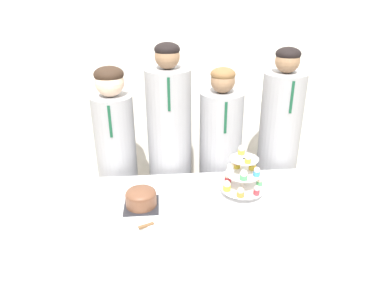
# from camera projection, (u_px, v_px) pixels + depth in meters

# --- Properties ---
(wall_back) EXTENTS (9.00, 0.06, 2.70)m
(wall_back) POSITION_uv_depth(u_px,v_px,m) (189.00, 67.00, 2.91)
(wall_back) COLOR silver
(wall_back) RESTS_ON ground_plane
(table) EXTENTS (1.57, 0.57, 0.78)m
(table) POSITION_uv_depth(u_px,v_px,m) (203.00, 245.00, 2.28)
(table) COLOR white
(table) RESTS_ON ground_plane
(round_cake) EXTENTS (0.20, 0.20, 0.12)m
(round_cake) POSITION_uv_depth(u_px,v_px,m) (141.00, 197.00, 1.98)
(round_cake) COLOR #232328
(round_cake) RESTS_ON table
(cake_knife) EXTENTS (0.27, 0.13, 0.01)m
(cake_knife) POSITION_uv_depth(u_px,v_px,m) (155.00, 223.00, 1.86)
(cake_knife) COLOR silver
(cake_knife) RESTS_ON table
(cupcake_stand) EXTENTS (0.27, 0.27, 0.31)m
(cupcake_stand) POSITION_uv_depth(u_px,v_px,m) (242.00, 175.00, 2.07)
(cupcake_stand) COLOR silver
(cupcake_stand) RESTS_ON table
(student_0) EXTENTS (0.29, 0.29, 1.49)m
(student_0) POSITION_uv_depth(u_px,v_px,m) (118.00, 170.00, 2.54)
(student_0) COLOR #939399
(student_0) RESTS_ON ground_plane
(student_1) EXTENTS (0.31, 0.32, 1.64)m
(student_1) POSITION_uv_depth(u_px,v_px,m) (170.00, 162.00, 2.55)
(student_1) COLOR #939399
(student_1) RESTS_ON ground_plane
(student_2) EXTENTS (0.31, 0.32, 1.47)m
(student_2) POSITION_uv_depth(u_px,v_px,m) (220.00, 170.00, 2.62)
(student_2) COLOR #939399
(student_2) RESTS_ON ground_plane
(student_3) EXTENTS (0.30, 0.31, 1.60)m
(student_3) POSITION_uv_depth(u_px,v_px,m) (277.00, 160.00, 2.63)
(student_3) COLOR #939399
(student_3) RESTS_ON ground_plane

